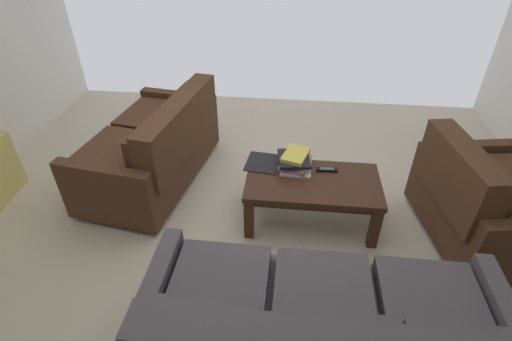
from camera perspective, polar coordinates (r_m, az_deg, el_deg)
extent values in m
cube|color=beige|center=(3.07, -0.97, -8.84)|extent=(5.13, 4.86, 0.01)
cylinder|color=black|center=(2.74, 24.91, -19.66)|extent=(0.05, 0.05, 0.06)
cylinder|color=black|center=(2.64, -8.11, -18.32)|extent=(0.05, 0.05, 0.06)
cube|color=#4C474C|center=(2.23, 9.31, -23.66)|extent=(1.62, 0.80, 0.37)
cube|color=#4C474C|center=(2.16, 25.16, -19.60)|extent=(0.50, 0.70, 0.10)
cube|color=#4C474C|center=(2.04, 9.96, -19.75)|extent=(0.50, 0.70, 0.10)
cube|color=#4C474C|center=(2.06, -5.93, -18.54)|extent=(0.50, 0.70, 0.10)
cube|color=#4C474C|center=(1.83, -7.80, -22.50)|extent=(0.48, 0.12, 0.30)
cube|color=#4C474C|center=(2.26, -14.23, -20.25)|extent=(0.10, 0.79, 0.53)
cylinder|color=black|center=(4.23, -15.46, 4.13)|extent=(0.06, 0.06, 0.06)
cylinder|color=black|center=(3.53, -23.48, -4.82)|extent=(0.06, 0.06, 0.06)
cylinder|color=black|center=(3.97, -7.16, 3.00)|extent=(0.06, 0.06, 0.06)
cylinder|color=black|center=(3.20, -13.99, -7.06)|extent=(0.06, 0.06, 0.06)
cube|color=#4C301E|center=(3.58, -15.33, 2.01)|extent=(0.95, 1.33, 0.36)
cube|color=#4C301E|center=(3.71, -13.96, 7.57)|extent=(0.76, 0.67, 0.10)
cube|color=#4C301E|center=(3.26, -18.73, 2.51)|extent=(0.76, 0.67, 0.10)
cube|color=#4C301E|center=(3.26, -11.22, 6.41)|extent=(0.37, 1.24, 0.45)
cube|color=#4C301E|center=(3.55, -10.82, 8.96)|extent=(0.20, 0.57, 0.31)
cube|color=#4C301E|center=(3.08, -15.42, 3.87)|extent=(0.20, 0.57, 0.31)
cube|color=#4C301E|center=(4.05, -11.14, 7.90)|extent=(0.78, 0.22, 0.52)
cube|color=#4C301E|center=(3.10, -21.15, -3.52)|extent=(0.78, 0.22, 0.52)
cube|color=#3D2316|center=(2.94, 8.45, -1.75)|extent=(1.01, 0.55, 0.04)
cube|color=#3D2316|center=(2.96, 8.38, -2.45)|extent=(0.93, 0.49, 0.05)
cube|color=#3D2316|center=(3.30, 16.11, -2.61)|extent=(0.07, 0.07, 0.36)
cube|color=#3D2316|center=(3.25, -0.05, -1.64)|extent=(0.07, 0.07, 0.36)
cube|color=#3D2316|center=(2.95, 17.21, -8.09)|extent=(0.07, 0.07, 0.36)
cube|color=#3D2316|center=(2.90, -1.04, -7.10)|extent=(0.07, 0.07, 0.36)
cylinder|color=black|center=(3.86, 32.90, -4.34)|extent=(0.06, 0.06, 0.06)
cylinder|color=black|center=(3.09, 27.44, -12.84)|extent=(0.06, 0.06, 0.06)
cylinder|color=black|center=(3.48, 22.94, -5.21)|extent=(0.06, 0.06, 0.06)
cube|color=#4C301E|center=(3.34, 31.58, -5.44)|extent=(0.98, 0.93, 0.37)
cube|color=#4C301E|center=(3.22, 33.14, -2.25)|extent=(0.87, 0.86, 0.10)
cube|color=#4C301E|center=(2.94, 27.77, -0.74)|extent=(0.31, 0.82, 0.45)
cube|color=#4C301E|center=(3.00, 29.58, -0.65)|extent=(0.24, 0.73, 0.31)
cube|color=#4C301E|center=(3.59, 28.51, 0.02)|extent=(0.86, 0.24, 0.53)
cube|color=silver|center=(3.04, 5.98, 0.66)|extent=(0.25, 0.30, 0.02)
cube|color=#996699|center=(3.03, 5.78, 1.11)|extent=(0.27, 0.31, 0.03)
cube|color=#E0CC4C|center=(3.03, 6.06, 1.55)|extent=(0.23, 0.27, 0.02)
cube|color=black|center=(3.00, 5.66, 1.73)|extent=(0.27, 0.29, 0.03)
cube|color=#E0CC4C|center=(3.00, 5.89, 2.31)|extent=(0.24, 0.28, 0.03)
cube|color=black|center=(3.04, 10.49, 0.11)|extent=(0.16, 0.05, 0.02)
cube|color=#59595B|center=(3.03, 10.51, 0.28)|extent=(0.11, 0.04, 0.00)
cube|color=black|center=(3.08, 0.98, 1.19)|extent=(0.28, 0.31, 0.01)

